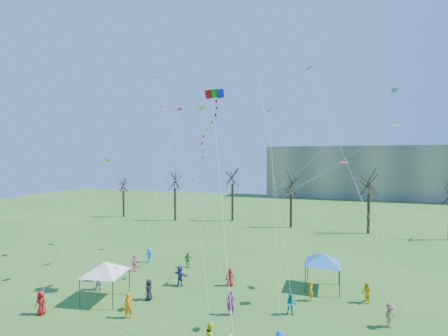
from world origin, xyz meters
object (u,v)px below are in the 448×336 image
(canopy_tent_white, at_px, (105,268))
(distant_building, at_px, (373,172))
(canopy_tent_blue, at_px, (323,258))
(big_box_kite, at_px, (208,142))

(canopy_tent_white, bearing_deg, distant_building, 68.04)
(distant_building, relative_size, canopy_tent_blue, 13.89)
(big_box_kite, height_order, canopy_tent_blue, big_box_kite)
(canopy_tent_white, bearing_deg, big_box_kite, 19.68)
(big_box_kite, bearing_deg, distant_building, 72.64)
(big_box_kite, relative_size, canopy_tent_white, 4.17)
(big_box_kite, bearing_deg, canopy_tent_white, -160.32)
(big_box_kite, distance_m, canopy_tent_blue, 14.64)
(big_box_kite, distance_m, canopy_tent_white, 13.38)
(canopy_tent_white, xyz_separation_m, canopy_tent_blue, (17.14, 7.75, 0.00))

